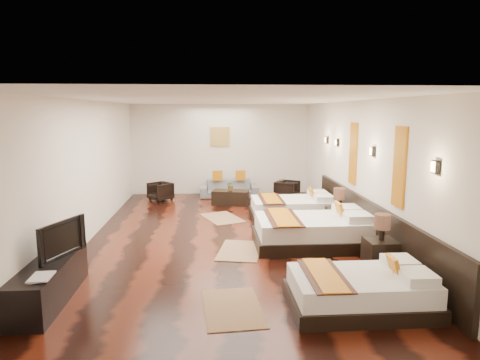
{
  "coord_description": "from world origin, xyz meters",
  "views": [
    {
      "loc": [
        -0.27,
        -8.31,
        2.58
      ],
      "look_at": [
        0.35,
        0.63,
        1.1
      ],
      "focal_mm": 31.21,
      "sensor_mm": 36.0,
      "label": 1
    }
  ],
  "objects": [
    {
      "name": "jute_mat_far",
      "position": [
        -0.02,
        1.59,
        0.01
      ],
      "size": [
        1.14,
        1.39,
        0.01
      ],
      "primitive_type": "cube",
      "rotation": [
        0.0,
        0.0,
        0.38
      ],
      "color": "olive",
      "rests_on": "floor"
    },
    {
      "name": "back_wall",
      "position": [
        0.0,
        4.75,
        1.4
      ],
      "size": [
        5.5,
        0.01,
        2.8
      ],
      "primitive_type": "cube",
      "color": "silver",
      "rests_on": "floor"
    },
    {
      "name": "right_wall",
      "position": [
        2.75,
        0.0,
        1.4
      ],
      "size": [
        0.01,
        9.5,
        2.8
      ],
      "primitive_type": "cube",
      "color": "silver",
      "rests_on": "floor"
    },
    {
      "name": "orange_panel_a",
      "position": [
        2.73,
        -1.9,
        1.7
      ],
      "size": [
        0.04,
        0.4,
        1.3
      ],
      "primitive_type": "cube",
      "color": "#D86014",
      "rests_on": "right_wall"
    },
    {
      "name": "floor",
      "position": [
        0.0,
        0.0,
        0.0
      ],
      "size": [
        5.5,
        9.5,
        0.01
      ],
      "primitive_type": "cube",
      "color": "black",
      "rests_on": "ground"
    },
    {
      "name": "sofa",
      "position": [
        0.25,
        4.15,
        0.26
      ],
      "size": [
        1.77,
        0.72,
        0.51
      ],
      "primitive_type": "imported",
      "rotation": [
        0.0,
        0.0,
        0.02
      ],
      "color": "slate",
      "rests_on": "floor"
    },
    {
      "name": "sconce_mid",
      "position": [
        2.7,
        -0.8,
        1.85
      ],
      "size": [
        0.07,
        0.12,
        0.18
      ],
      "color": "black",
      "rests_on": "right_wall"
    },
    {
      "name": "nightstand_a",
      "position": [
        2.44,
        -2.03,
        0.34
      ],
      "size": [
        0.49,
        0.49,
        0.96
      ],
      "color": "black",
      "rests_on": "floor"
    },
    {
      "name": "sconce_near",
      "position": [
        2.7,
        -3.0,
        1.85
      ],
      "size": [
        0.07,
        0.12,
        0.18
      ],
      "color": "black",
      "rests_on": "right_wall"
    },
    {
      "name": "ceiling",
      "position": [
        0.0,
        0.0,
        2.8
      ],
      "size": [
        5.5,
        9.5,
        0.01
      ],
      "primitive_type": "cube",
      "color": "white",
      "rests_on": "floor"
    },
    {
      "name": "bed_far",
      "position": [
        1.7,
        1.42,
        0.26
      ],
      "size": [
        2.0,
        1.26,
        0.76
      ],
      "color": "black",
      "rests_on": "floor"
    },
    {
      "name": "coffee_table",
      "position": [
        0.25,
        3.1,
        0.2
      ],
      "size": [
        1.09,
        0.71,
        0.4
      ],
      "primitive_type": "cube",
      "rotation": [
        0.0,
        0.0,
        -0.22
      ],
      "color": "black",
      "rests_on": "floor"
    },
    {
      "name": "jute_mat_near",
      "position": [
        -0.01,
        -3.14,
        0.01
      ],
      "size": [
        0.84,
        1.25,
        0.01
      ],
      "primitive_type": "cube",
      "rotation": [
        0.0,
        0.0,
        0.08
      ],
      "color": "olive",
      "rests_on": "floor"
    },
    {
      "name": "gold_artwork",
      "position": [
        0.0,
        4.73,
        1.8
      ],
      "size": [
        0.6,
        0.04,
        0.6
      ],
      "primitive_type": "cube",
      "color": "#AD873F",
      "rests_on": "back_wall"
    },
    {
      "name": "figurine",
      "position": [
        -2.5,
        -2.06,
        0.72
      ],
      "size": [
        0.4,
        0.4,
        0.34
      ],
      "primitive_type": "imported",
      "rotation": [
        0.0,
        0.0,
        0.25
      ],
      "color": "brown",
      "rests_on": "tv_console"
    },
    {
      "name": "tv_console",
      "position": [
        -2.5,
        -2.74,
        0.28
      ],
      "size": [
        0.5,
        1.8,
        0.55
      ],
      "primitive_type": "cube",
      "color": "black",
      "rests_on": "floor"
    },
    {
      "name": "tv",
      "position": [
        -2.45,
        -2.48,
        0.81
      ],
      "size": [
        0.45,
        0.89,
        0.52
      ],
      "primitive_type": "imported",
      "rotation": [
        0.0,
        0.0,
        1.19
      ],
      "color": "black",
      "rests_on": "tv_console"
    },
    {
      "name": "book",
      "position": [
        -2.5,
        -3.31,
        0.57
      ],
      "size": [
        0.27,
        0.36,
        0.03
      ],
      "primitive_type": "imported",
      "rotation": [
        0.0,
        0.0,
        0.04
      ],
      "color": "black",
      "rests_on": "tv_console"
    },
    {
      "name": "nightstand_b",
      "position": [
        2.44,
        0.22,
        0.34
      ],
      "size": [
        0.49,
        0.49,
        0.97
      ],
      "color": "black",
      "rests_on": "floor"
    },
    {
      "name": "orange_panel_b",
      "position": [
        2.73,
        0.3,
        1.7
      ],
      "size": [
        0.04,
        0.4,
        1.3
      ],
      "primitive_type": "cube",
      "color": "#D86014",
      "rests_on": "right_wall"
    },
    {
      "name": "jute_mat_mid",
      "position": [
        0.24,
        -0.84,
        0.01
      ],
      "size": [
        0.98,
        1.33,
        0.01
      ],
      "primitive_type": "cube",
      "rotation": [
        0.0,
        0.0,
        -0.2
      ],
      "color": "olive",
      "rests_on": "floor"
    },
    {
      "name": "headboard_panel",
      "position": [
        2.71,
        -0.8,
        0.45
      ],
      "size": [
        0.08,
        6.6,
        0.9
      ],
      "primitive_type": "cube",
      "color": "black",
      "rests_on": "floor"
    },
    {
      "name": "armchair_right",
      "position": [
        1.94,
        3.59,
        0.29
      ],
      "size": [
        0.86,
        0.85,
        0.58
      ],
      "primitive_type": "imported",
      "rotation": [
        0.0,
        0.0,
        1.04
      ],
      "color": "black",
      "rests_on": "floor"
    },
    {
      "name": "sconce_lounge",
      "position": [
        2.7,
        2.3,
        1.85
      ],
      "size": [
        0.07,
        0.12,
        0.18
      ],
      "color": "black",
      "rests_on": "right_wall"
    },
    {
      "name": "bed_near",
      "position": [
        1.69,
        -3.24,
        0.24
      ],
      "size": [
        1.86,
        1.17,
        0.71
      ],
      "color": "black",
      "rests_on": "floor"
    },
    {
      "name": "table_plant",
      "position": [
        0.26,
        3.06,
        0.54
      ],
      "size": [
        0.26,
        0.23,
        0.28
      ],
      "primitive_type": "imported",
      "rotation": [
        0.0,
        0.0,
        0.05
      ],
      "color": "#1F521B",
      "rests_on": "coffee_table"
    },
    {
      "name": "bed_mid",
      "position": [
        1.7,
        -0.62,
        0.29
      ],
      "size": [
        2.23,
        1.4,
        0.85
      ],
      "color": "black",
      "rests_on": "floor"
    },
    {
      "name": "left_wall",
      "position": [
        -2.75,
        0.0,
        1.4
      ],
      "size": [
        0.01,
        9.5,
        2.8
      ],
      "primitive_type": "cube",
      "color": "silver",
      "rests_on": "floor"
    },
    {
      "name": "armchair_left",
      "position": [
        -1.77,
        3.76,
        0.27
      ],
      "size": [
        0.82,
        0.82,
        0.54
      ],
      "primitive_type": "imported",
      "rotation": [
        0.0,
        0.0,
        -0.86
      ],
      "color": "black",
      "rests_on": "floor"
    },
    {
      "name": "sconce_far",
      "position": [
        2.7,
        1.4,
        1.85
      ],
      "size": [
        0.07,
        0.12,
        0.18
      ],
      "color": "black",
      "rests_on": "right_wall"
    }
  ]
}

